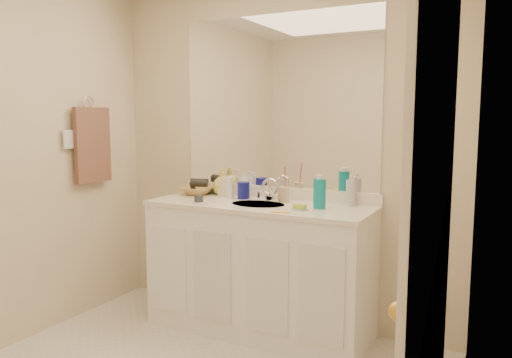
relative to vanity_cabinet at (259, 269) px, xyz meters
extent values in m
cube|color=beige|center=(0.00, 0.28, 0.77)|extent=(2.60, 0.02, 2.40)
cube|color=beige|center=(1.30, -1.02, 0.77)|extent=(0.02, 2.60, 2.40)
cube|color=white|center=(0.00, 0.00, 0.00)|extent=(1.50, 0.55, 0.85)
cube|color=white|center=(0.00, 0.00, 0.44)|extent=(1.52, 0.57, 0.03)
cube|color=white|center=(0.00, 0.26, 0.50)|extent=(1.52, 0.03, 0.08)
cylinder|color=#B9B5A2|center=(0.00, -0.02, 0.44)|extent=(0.37, 0.37, 0.02)
cylinder|color=silver|center=(0.00, 0.16, 0.51)|extent=(0.02, 0.02, 0.11)
cube|color=white|center=(0.00, 0.27, 1.14)|extent=(1.48, 0.01, 1.20)
cylinder|color=navy|center=(-0.19, 0.12, 0.51)|extent=(0.09, 0.09, 0.12)
cylinder|color=#CABE8F|center=(0.12, 0.13, 0.51)|extent=(0.08, 0.08, 0.10)
cylinder|color=#E23B61|center=(0.13, 0.13, 0.60)|extent=(0.02, 0.04, 0.19)
cylinder|color=#0C8997|center=(0.42, 0.02, 0.55)|extent=(0.09, 0.09, 0.19)
cylinder|color=silver|center=(0.57, 0.20, 0.54)|extent=(0.08, 0.08, 0.17)
cube|color=silver|center=(0.33, -0.11, 0.46)|extent=(0.10, 0.09, 0.01)
cube|color=#ABD634|center=(0.33, -0.11, 0.48)|extent=(0.08, 0.05, 0.03)
cube|color=#FFA31A|center=(0.26, -0.23, 0.46)|extent=(0.12, 0.06, 0.01)
cylinder|color=#313338|center=(-0.40, -0.13, 0.48)|extent=(0.08, 0.08, 0.04)
cylinder|color=white|center=(-0.29, 0.09, 0.53)|extent=(0.05, 0.05, 0.15)
imported|color=white|center=(-0.24, 0.23, 0.54)|extent=(0.09, 0.09, 0.18)
imported|color=beige|center=(-0.38, 0.18, 0.54)|extent=(0.08, 0.08, 0.18)
imported|color=#E0D057|center=(-0.42, 0.21, 0.55)|extent=(0.17, 0.17, 0.19)
imported|color=#A98344|center=(-0.59, 0.13, 0.48)|extent=(0.25, 0.25, 0.06)
cylinder|color=black|center=(-0.57, 0.13, 0.54)|extent=(0.14, 0.10, 0.06)
torus|color=silver|center=(-1.27, -0.25, 1.12)|extent=(0.01, 0.11, 0.11)
cube|color=#4C3229|center=(-1.25, -0.25, 0.82)|extent=(0.04, 0.32, 0.55)
cube|color=silver|center=(-1.27, -0.45, 0.88)|extent=(0.01, 0.08, 0.13)
cube|color=white|center=(1.29, -1.32, 0.57)|extent=(0.02, 0.82, 2.00)
camera|label=1|loc=(1.52, -2.92, 1.03)|focal=35.00mm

